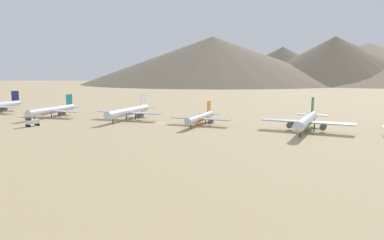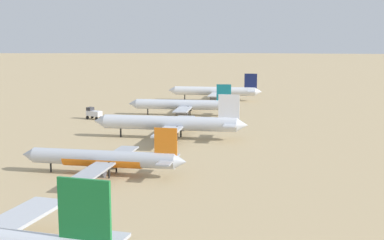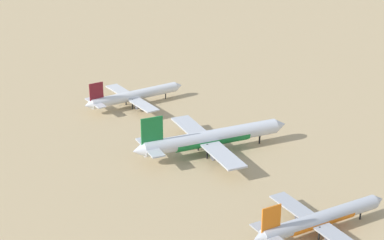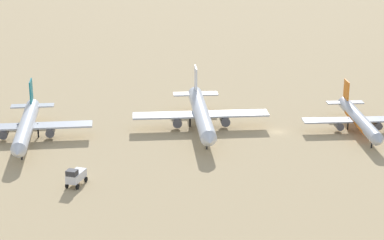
% 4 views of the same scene
% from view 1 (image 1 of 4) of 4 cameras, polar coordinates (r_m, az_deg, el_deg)
% --- Properties ---
extents(ground_plane, '(1800.00, 1800.00, 0.00)m').
position_cam_1_polar(ground_plane, '(161.54, -5.12, -0.43)').
color(ground_plane, tan).
extents(parked_jet_1, '(38.17, 31.06, 11.00)m').
position_cam_1_polar(parked_jet_1, '(193.53, -21.83, 1.50)').
color(parked_jet_1, silver).
rests_on(parked_jet_1, ground).
extents(parked_jet_2, '(41.90, 34.02, 12.08)m').
position_cam_1_polar(parked_jet_2, '(172.68, -10.31, 1.36)').
color(parked_jet_2, silver).
rests_on(parked_jet_2, ground).
extents(parked_jet_3, '(33.64, 27.28, 9.71)m').
position_cam_1_polar(parked_jet_3, '(152.37, 1.31, 0.33)').
color(parked_jet_3, '#B2B7C1').
rests_on(parked_jet_3, ground).
extents(parked_jet_4, '(43.61, 35.44, 12.57)m').
position_cam_1_polar(parked_jet_4, '(143.23, 18.20, -0.15)').
color(parked_jet_4, silver).
rests_on(parked_jet_4, ground).
extents(service_truck, '(5.66, 4.14, 3.90)m').
position_cam_1_polar(service_truck, '(164.35, -24.70, -0.24)').
color(service_truck, silver).
rests_on(service_truck, ground).
extents(desert_hill_0, '(523.00, 523.00, 84.75)m').
position_cam_1_polar(desert_hill_0, '(829.95, 26.69, 8.28)').
color(desert_hill_0, '#8C775B').
rests_on(desert_hill_0, ground).
extents(desert_hill_1, '(538.96, 538.96, 97.68)m').
position_cam_1_polar(desert_hill_1, '(746.66, 3.41, 9.73)').
color(desert_hill_1, '#70604C').
rests_on(desert_hill_1, ground).
extents(desert_hill_2, '(312.42, 312.42, 77.64)m').
position_cam_1_polar(desert_hill_2, '(781.14, 14.54, 8.67)').
color(desert_hill_2, '#70604C').
rests_on(desert_hill_2, ground).
extents(desert_hill_3, '(365.36, 365.36, 94.26)m').
position_cam_1_polar(desert_hill_3, '(757.18, 22.26, 9.01)').
color(desert_hill_3, '#70604C').
rests_on(desert_hill_3, ground).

